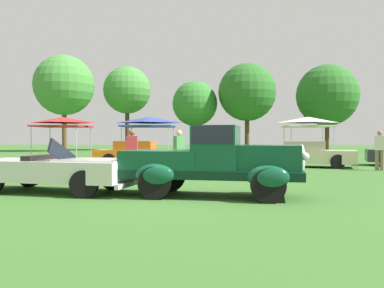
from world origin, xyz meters
TOP-DOWN VIEW (x-y plane):
  - ground_plane at (0.00, 0.00)m, footprint 120.00×120.00m
  - feature_pickup_truck at (0.53, 0.14)m, footprint 4.49×2.29m
  - neighbor_convertible at (-3.50, 0.65)m, footprint 4.49×2.45m
  - show_car_orange at (-3.18, 9.77)m, footprint 4.16×1.87m
  - show_car_cream at (4.94, 9.76)m, footprint 4.49×2.70m
  - spectator_between_cars at (-2.52, 5.28)m, footprint 0.42×0.28m
  - spectator_by_row at (7.54, 7.98)m, footprint 0.46×0.39m
  - spectator_far_side at (-0.85, 6.33)m, footprint 0.46×0.44m
  - canopy_tent_left_field at (-9.37, 16.09)m, footprint 3.17×3.17m
  - canopy_tent_center_field at (-3.76, 16.46)m, footprint 3.24×3.24m
  - canopy_tent_right_field at (6.51, 16.82)m, footprint 2.89×2.89m
  - treeline_far_left at (-13.97, 28.41)m, footprint 5.76×5.76m
  - treeline_mid_left at (-8.72, 32.37)m, footprint 4.96×4.96m
  - treeline_center at (-1.52, 30.93)m, footprint 4.52×4.52m
  - treeline_mid_right at (3.66, 30.36)m, footprint 5.67×5.67m
  - treeline_far_right at (12.07, 32.79)m, footprint 6.34×6.34m

SIDE VIEW (x-z plane):
  - ground_plane at x=0.00m, z-range 0.00..0.00m
  - neighbor_convertible at x=-3.50m, z-range -0.12..1.28m
  - show_car_orange at x=-3.18m, z-range -0.01..1.21m
  - show_car_cream at x=4.94m, z-range -0.01..1.21m
  - feature_pickup_truck at x=0.53m, z-range 0.02..1.72m
  - spectator_between_cars at x=-2.52m, z-range 0.07..1.76m
  - spectator_by_row at x=7.54m, z-range 0.07..1.76m
  - spectator_far_side at x=-0.85m, z-range 0.07..1.76m
  - canopy_tent_right_field at x=6.51m, z-range 1.07..3.78m
  - canopy_tent_left_field at x=-9.37m, z-range 1.07..3.78m
  - canopy_tent_center_field at x=-3.76m, z-range 1.07..3.78m
  - treeline_center at x=-1.52m, z-range 1.22..8.24m
  - treeline_far_right at x=12.07m, z-range 1.25..10.12m
  - treeline_mid_right at x=3.66m, z-range 1.46..10.09m
  - treeline_mid_left at x=-8.72m, z-range 1.89..10.70m
  - treeline_far_left at x=-13.97m, z-range 1.73..10.97m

